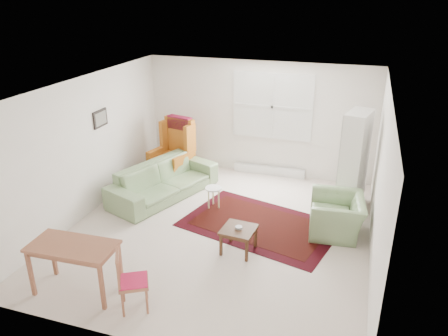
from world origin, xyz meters
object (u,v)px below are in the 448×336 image
(sofa, at_px, (163,175))
(desk, at_px, (76,268))
(wingback_chair, at_px, (171,150))
(coffee_table, at_px, (239,240))
(armchair, at_px, (337,212))
(stool, at_px, (213,197))
(desk_chair, at_px, (133,281))
(cabinet, at_px, (354,160))

(sofa, distance_m, desk, 3.08)
(wingback_chair, distance_m, coffee_table, 3.23)
(desk, bearing_deg, armchair, 39.72)
(armchair, bearing_deg, sofa, -102.27)
(armchair, bearing_deg, wingback_chair, -114.94)
(stool, xyz_separation_m, desk_chair, (-0.05, -2.98, 0.22))
(wingback_chair, relative_size, stool, 3.16)
(stool, bearing_deg, coffee_table, -56.11)
(cabinet, height_order, desk_chair, cabinet)
(sofa, xyz_separation_m, cabinet, (3.57, 0.76, 0.46))
(desk_chair, bearing_deg, stool, -30.08)
(sofa, height_order, cabinet, cabinet)
(coffee_table, xyz_separation_m, desk, (-1.84, -1.62, 0.16))
(coffee_table, height_order, desk_chair, desk_chair)
(wingback_chair, bearing_deg, cabinet, 13.18)
(wingback_chair, xyz_separation_m, desk, (0.36, -3.94, -0.29))
(sofa, xyz_separation_m, desk, (0.14, -3.07, -0.10))
(sofa, distance_m, wingback_chair, 0.92)
(sofa, bearing_deg, cabinet, -57.27)
(cabinet, distance_m, desk_chair, 4.67)
(wingback_chair, bearing_deg, sofa, -60.71)
(stool, distance_m, cabinet, 2.73)
(desk, bearing_deg, wingback_chair, 95.23)
(stool, bearing_deg, sofa, 171.91)
(wingback_chair, height_order, coffee_table, wingback_chair)
(stool, relative_size, cabinet, 0.23)
(sofa, xyz_separation_m, armchair, (3.39, -0.37, -0.08))
(sofa, bearing_deg, wingback_chair, 35.19)
(coffee_table, height_order, cabinet, cabinet)
(sofa, relative_size, desk_chair, 2.74)
(coffee_table, xyz_separation_m, cabinet, (1.59, 2.22, 0.72))
(wingback_chair, xyz_separation_m, cabinet, (3.79, -0.11, 0.26))
(stool, distance_m, desk, 3.08)
(coffee_table, relative_size, desk_chair, 0.60)
(armchair, relative_size, stool, 2.38)
(sofa, height_order, stool, sofa)
(coffee_table, bearing_deg, wingback_chair, 133.44)
(stool, bearing_deg, desk, -108.32)
(desk, bearing_deg, stool, 71.68)
(wingback_chair, bearing_deg, coffee_table, -31.79)
(stool, height_order, desk_chair, desk_chair)
(cabinet, xyz_separation_m, desk, (-3.43, -3.84, -0.56))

